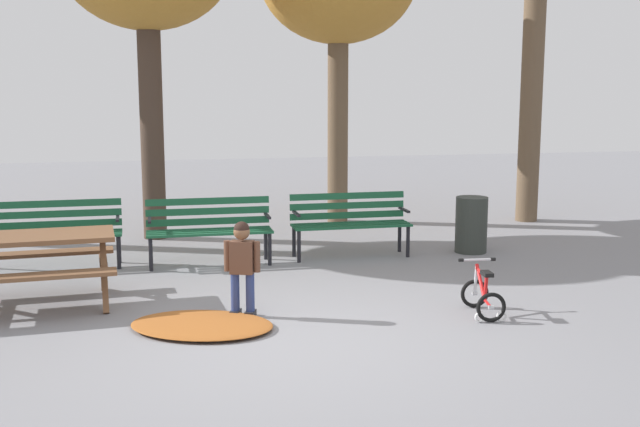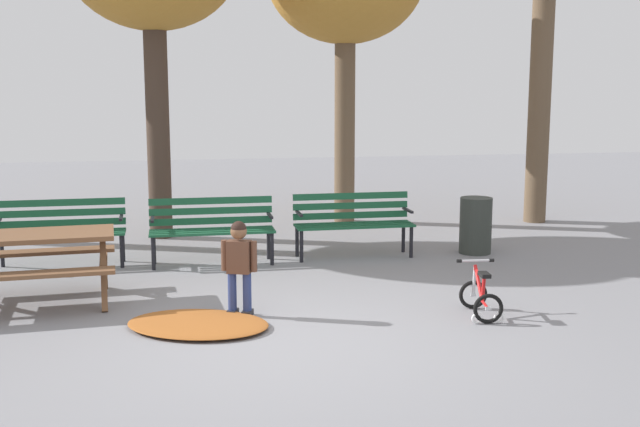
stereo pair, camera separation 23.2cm
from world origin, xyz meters
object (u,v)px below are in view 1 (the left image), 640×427
object	(u,v)px
park_bench_left	(209,225)
kids_bicycle	(483,296)
park_bench_right	(350,219)
trash_bin	(471,225)
picnic_table	(25,252)
park_bench_far_left	(57,228)
child_standing	(242,262)

from	to	relation	value
park_bench_left	kids_bicycle	bearing A→B (deg)	-48.72
park_bench_right	trash_bin	xyz separation A→B (m)	(1.71, -0.13, -0.12)
kids_bicycle	trash_bin	bearing A→B (deg)	69.28
picnic_table	kids_bicycle	bearing A→B (deg)	-15.55
picnic_table	park_bench_left	xyz separation A→B (m)	(2.01, 1.62, -0.08)
park_bench_left	trash_bin	bearing A→B (deg)	-0.57
park_bench_far_left	trash_bin	world-z (taller)	park_bench_far_left
park_bench_far_left	trash_bin	bearing A→B (deg)	-2.31
picnic_table	park_bench_far_left	bearing A→B (deg)	86.47
picnic_table	park_bench_left	world-z (taller)	park_bench_left
picnic_table	kids_bicycle	xyz separation A→B (m)	(4.55, -1.27, -0.39)
picnic_table	park_bench_left	size ratio (longest dim) A/B	1.19
park_bench_far_left	kids_bicycle	distance (m)	5.40
child_standing	trash_bin	distance (m)	4.21
park_bench_left	park_bench_right	world-z (taller)	same
trash_bin	park_bench_far_left	bearing A→B (deg)	177.69
park_bench_far_left	trash_bin	distance (m)	5.52
picnic_table	park_bench_far_left	size ratio (longest dim) A/B	1.18
park_bench_far_left	park_bench_right	world-z (taller)	same
trash_bin	kids_bicycle	bearing A→B (deg)	-110.72
park_bench_right	child_standing	world-z (taller)	child_standing
picnic_table	child_standing	distance (m)	2.31
trash_bin	picnic_table	bearing A→B (deg)	-164.27
picnic_table	child_standing	bearing A→B (deg)	-20.51
park_bench_left	trash_bin	distance (m)	3.61
park_bench_far_left	park_bench_right	xyz separation A→B (m)	(3.80, -0.09, 0.00)
park_bench_left	trash_bin	xyz separation A→B (m)	(3.61, -0.04, -0.12)
park_bench_right	kids_bicycle	distance (m)	3.06
picnic_table	child_standing	xyz separation A→B (m)	(2.17, -0.81, -0.03)
picnic_table	kids_bicycle	size ratio (longest dim) A/B	3.24
child_standing	park_bench_left	bearing A→B (deg)	93.62
park_bench_far_left	child_standing	distance (m)	3.33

